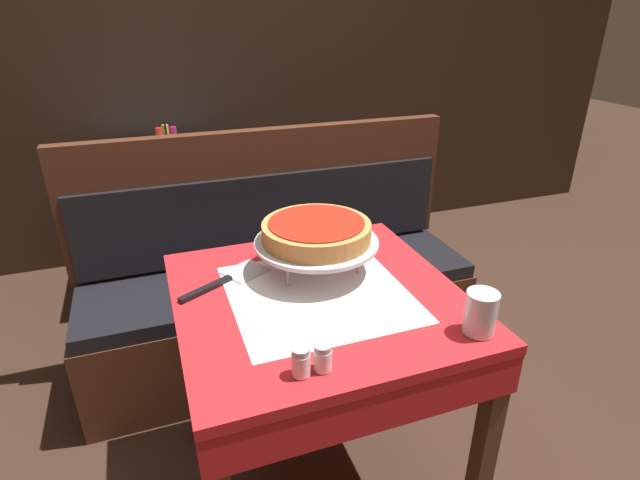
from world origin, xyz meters
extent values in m
cube|color=red|center=(0.00, 0.00, 0.73)|extent=(0.76, 0.76, 0.03)
cube|color=white|center=(0.00, 0.00, 0.75)|extent=(0.47, 0.47, 0.00)
cube|color=red|center=(0.00, 0.00, 0.66)|extent=(0.76, 0.76, 0.11)
cube|color=#4C331E|center=(0.35, -0.35, 0.36)|extent=(0.05, 0.05, 0.71)
cube|color=#4C331E|center=(-0.35, 0.35, 0.36)|extent=(0.05, 0.05, 0.71)
cube|color=#4C331E|center=(0.35, 0.35, 0.36)|extent=(0.05, 0.05, 0.71)
cube|color=#194799|center=(-0.31, 1.59, 0.73)|extent=(0.64, 0.64, 0.03)
cube|color=white|center=(-0.31, 1.59, 0.75)|extent=(0.39, 0.39, 0.00)
cube|color=#194799|center=(-0.31, 1.59, 0.64)|extent=(0.63, 0.63, 0.15)
cube|color=#4C331E|center=(-0.59, 1.30, 0.36)|extent=(0.05, 0.05, 0.72)
cube|color=#4C331E|center=(-0.02, 1.30, 0.36)|extent=(0.05, 0.05, 0.72)
cube|color=#4C331E|center=(-0.59, 1.87, 0.36)|extent=(0.05, 0.05, 0.72)
cube|color=#4C331E|center=(-0.02, 1.87, 0.36)|extent=(0.05, 0.05, 0.72)
cube|color=#4C2819|center=(0.07, 0.67, 0.19)|extent=(1.63, 0.47, 0.39)
cube|color=black|center=(0.07, 0.67, 0.42)|extent=(1.60, 0.46, 0.06)
cube|color=#4C2819|center=(0.07, 0.88, 0.73)|extent=(1.63, 0.06, 0.55)
cube|color=black|center=(0.07, 0.83, 0.64)|extent=(1.57, 0.02, 0.35)
cube|color=black|center=(0.00, 2.00, 1.20)|extent=(6.00, 0.04, 2.40)
cylinder|color=#ADADB2|center=(0.04, 0.25, 0.79)|extent=(0.01, 0.01, 0.08)
cylinder|color=#ADADB2|center=(-0.07, 0.07, 0.79)|extent=(0.01, 0.01, 0.08)
cylinder|color=#ADADB2|center=(0.15, 0.07, 0.79)|extent=(0.01, 0.01, 0.08)
cylinder|color=#ADADB2|center=(0.04, 0.13, 0.82)|extent=(0.24, 0.24, 0.01)
cylinder|color=silver|center=(0.04, 0.13, 0.83)|extent=(0.35, 0.35, 0.01)
cylinder|color=silver|center=(0.04, 0.13, 0.84)|extent=(0.36, 0.36, 0.01)
cylinder|color=#C68E47|center=(0.04, 0.13, 0.87)|extent=(0.31, 0.31, 0.05)
cylinder|color=#A82314|center=(0.04, 0.13, 0.90)|extent=(0.28, 0.28, 0.01)
cube|color=#BCBCC1|center=(-0.16, 0.18, 0.75)|extent=(0.15, 0.14, 0.00)
cube|color=black|center=(-0.29, 0.12, 0.75)|extent=(0.16, 0.10, 0.01)
cylinder|color=silver|center=(0.30, -0.30, 0.80)|extent=(0.08, 0.08, 0.11)
cylinder|color=silver|center=(-0.14, -0.30, 0.77)|extent=(0.04, 0.04, 0.05)
cylinder|color=#B7B7BC|center=(-0.14, -0.30, 0.81)|extent=(0.04, 0.04, 0.01)
cylinder|color=silver|center=(-0.10, -0.30, 0.77)|extent=(0.04, 0.04, 0.05)
cylinder|color=#B7B7BC|center=(-0.10, -0.30, 0.80)|extent=(0.04, 0.04, 0.01)
cube|color=black|center=(-0.27, 1.68, 0.77)|extent=(0.13, 0.13, 0.03)
cylinder|color=black|center=(-0.27, 1.68, 0.84)|extent=(0.01, 0.01, 0.12)
cylinder|color=gold|center=(-0.27, 1.72, 0.83)|extent=(0.04, 0.04, 0.09)
cylinder|color=red|center=(-0.30, 1.66, 0.83)|extent=(0.04, 0.04, 0.09)
cylinder|color=#99194C|center=(-0.23, 1.66, 0.83)|extent=(0.04, 0.04, 0.09)
camera|label=1|loc=(-0.39, -1.10, 1.46)|focal=28.00mm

